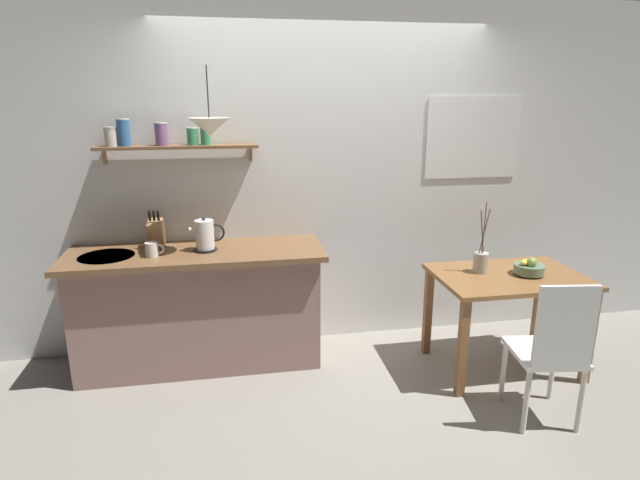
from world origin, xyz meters
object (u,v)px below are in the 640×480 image
object	(u,v)px
twig_vase	(481,261)
knife_block	(156,233)
dining_table	(508,289)
coffee_mug_by_sink	(152,250)
dining_chair_near	(552,347)
fruit_bowl	(529,268)
electric_kettle	(205,236)
pendant_lamp	(210,127)

from	to	relation	value
twig_vase	knife_block	size ratio (longest dim) A/B	1.82
dining_table	coffee_mug_by_sink	xyz separation A→B (m)	(-2.50, 0.35, 0.33)
dining_chair_near	fruit_bowl	bearing A→B (deg)	71.59
twig_vase	dining_table	bearing A→B (deg)	-24.63
dining_table	coffee_mug_by_sink	world-z (taller)	coffee_mug_by_sink
electric_kettle	coffee_mug_by_sink	bearing A→B (deg)	-168.06
knife_block	pendant_lamp	size ratio (longest dim) A/B	0.65
electric_kettle	pendant_lamp	bearing A→B (deg)	-58.14
dining_table	coffee_mug_by_sink	distance (m)	2.54
coffee_mug_by_sink	knife_block	bearing A→B (deg)	88.50
dining_table	twig_vase	size ratio (longest dim) A/B	2.00
fruit_bowl	electric_kettle	size ratio (longest dim) A/B	0.86
fruit_bowl	knife_block	world-z (taller)	knife_block
fruit_bowl	pendant_lamp	distance (m)	2.43
fruit_bowl	electric_kettle	bearing A→B (deg)	168.60
knife_block	electric_kettle	bearing A→B (deg)	-21.47
electric_kettle	coffee_mug_by_sink	size ratio (longest dim) A/B	1.95
knife_block	coffee_mug_by_sink	distance (m)	0.22
dining_chair_near	twig_vase	xyz separation A→B (m)	(-0.09, 0.78, 0.30)
dining_table	electric_kettle	xyz separation A→B (m)	(-2.14, 0.43, 0.39)
pendant_lamp	electric_kettle	bearing A→B (deg)	121.86
coffee_mug_by_sink	dining_table	bearing A→B (deg)	-8.02
fruit_bowl	dining_table	bearing A→B (deg)	167.25
coffee_mug_by_sink	dining_chair_near	bearing A→B (deg)	-23.47
twig_vase	pendant_lamp	bearing A→B (deg)	173.36
twig_vase	electric_kettle	xyz separation A→B (m)	(-1.95, 0.34, 0.19)
knife_block	pendant_lamp	world-z (taller)	pendant_lamp
fruit_bowl	twig_vase	size ratio (longest dim) A/B	0.41
knife_block	pendant_lamp	xyz separation A→B (m)	(0.43, -0.26, 0.77)
fruit_bowl	coffee_mug_by_sink	world-z (taller)	coffee_mug_by_sink
twig_vase	electric_kettle	distance (m)	1.99
dining_table	knife_block	distance (m)	2.59
electric_kettle	pendant_lamp	xyz separation A→B (m)	(0.08, -0.12, 0.77)
dining_table	dining_chair_near	world-z (taller)	dining_chair_near
twig_vase	coffee_mug_by_sink	xyz separation A→B (m)	(-2.31, 0.27, 0.13)
dining_chair_near	pendant_lamp	world-z (taller)	pendant_lamp
electric_kettle	knife_block	distance (m)	0.38
dining_table	coffee_mug_by_sink	bearing A→B (deg)	171.98
knife_block	dining_chair_near	bearing A→B (deg)	-27.70
pendant_lamp	dining_table	bearing A→B (deg)	-8.37
dining_table	knife_block	xyz separation A→B (m)	(-2.49, 0.57, 0.39)
coffee_mug_by_sink	pendant_lamp	distance (m)	0.94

